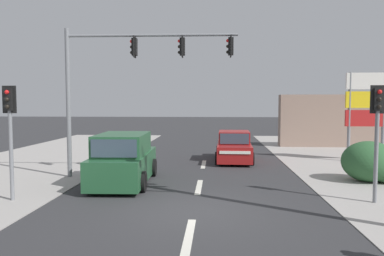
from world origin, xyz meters
name	(u,v)px	position (x,y,z in m)	size (l,w,h in m)	color
ground_plane	(194,211)	(0.00, 0.00, 0.00)	(140.00, 140.00, 0.00)	#303033
lane_dash_near	(189,236)	(0.00, -2.00, 0.00)	(0.20, 2.40, 0.01)	silver
lane_dash_mid	(199,187)	(0.00, 3.00, 0.00)	(0.20, 2.40, 0.01)	silver
lane_dash_far	(204,164)	(0.00, 8.00, 0.00)	(0.20, 2.40, 0.01)	silver
traffic_signal_mast	(126,70)	(-2.98, 4.50, 4.35)	(6.89, 0.52, 6.00)	slate
pedestal_signal_right_kerb	(377,124)	(5.41, 1.14, 2.42)	(0.44, 0.29, 3.56)	slate
pedestal_signal_left_kerb	(10,123)	(-5.69, 0.72, 2.42)	(0.44, 0.29, 3.56)	slate
shopping_plaza_sign	(367,104)	(8.29, 9.38, 2.98)	(2.10, 0.16, 4.60)	slate
roadside_bush	(372,163)	(6.58, 4.28, 0.74)	(2.16, 1.85, 1.57)	#2D5B33
shopfront_wall_far	(368,121)	(11.00, 16.00, 1.80)	(12.00, 1.00, 3.60)	gray
sedan_crossing_left	(234,147)	(1.55, 9.24, 0.70)	(1.97, 4.28, 1.56)	maroon
suv_kerbside_parked	(124,160)	(-2.86, 3.41, 0.88)	(2.18, 4.60, 1.90)	#235633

